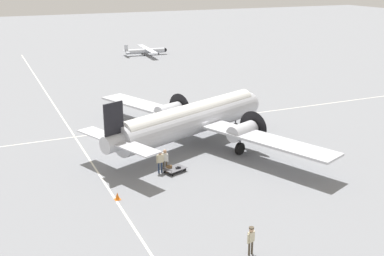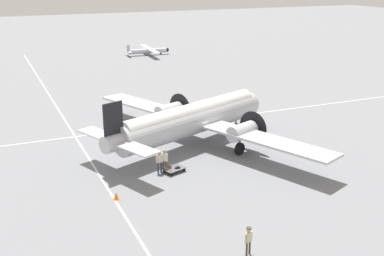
# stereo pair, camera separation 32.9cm
# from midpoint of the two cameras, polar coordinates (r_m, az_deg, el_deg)

# --- Properties ---
(ground_plane) EXTENTS (300.00, 300.00, 0.00)m
(ground_plane) POSITION_cam_midpoint_polar(r_m,az_deg,el_deg) (45.02, 0.21, -2.04)
(ground_plane) COLOR slate
(apron_line_eastwest) EXTENTS (120.00, 0.16, 0.01)m
(apron_line_eastwest) POSITION_cam_midpoint_polar(r_m,az_deg,el_deg) (51.00, -2.88, 0.38)
(apron_line_eastwest) COLOR silver
(apron_line_eastwest) RESTS_ON ground_plane
(apron_line_northsouth) EXTENTS (0.16, 120.00, 0.01)m
(apron_line_northsouth) POSITION_cam_midpoint_polar(r_m,az_deg,el_deg) (42.33, -11.77, -3.78)
(apron_line_northsouth) COLOR silver
(apron_line_northsouth) RESTS_ON ground_plane
(airliner_main) EXTENTS (19.29, 26.65, 5.84)m
(airliner_main) POSITION_cam_midpoint_polar(r_m,az_deg,el_deg) (44.50, 0.59, 1.16)
(airliner_main) COLOR silver
(airliner_main) RESTS_ON ground_plane
(crew_foreground) EXTENTS (0.58, 0.37, 1.76)m
(crew_foreground) POSITION_cam_midpoint_polar(r_m,az_deg,el_deg) (28.16, 7.07, -12.78)
(crew_foreground) COLOR #473D2D
(crew_foreground) RESTS_ON ground_plane
(passenger_boarding) EXTENTS (0.63, 0.30, 1.86)m
(passenger_boarding) POSITION_cam_midpoint_polar(r_m,az_deg,el_deg) (38.66, -3.64, -3.75)
(passenger_boarding) COLOR navy
(passenger_boarding) RESTS_ON ground_plane
(ramp_agent) EXTENTS (0.43, 0.53, 1.87)m
(ramp_agent) POSITION_cam_midpoint_polar(r_m,az_deg,el_deg) (38.94, -3.06, -3.56)
(ramp_agent) COLOR #473D2D
(ramp_agent) RESTS_ON ground_plane
(suitcase_near_door) EXTENTS (0.52, 0.14, 0.62)m
(suitcase_near_door) POSITION_cam_midpoint_polar(r_m,az_deg,el_deg) (39.04, -2.59, -4.84)
(suitcase_near_door) COLOR brown
(suitcase_near_door) RESTS_ON ground_plane
(suitcase_upright_spare) EXTENTS (0.42, 0.16, 0.50)m
(suitcase_upright_spare) POSITION_cam_midpoint_polar(r_m,az_deg,el_deg) (39.02, -1.48, -4.94)
(suitcase_upright_spare) COLOR #232328
(suitcase_upright_spare) RESTS_ON ground_plane
(baggage_cart) EXTENTS (2.03, 1.66, 0.56)m
(baggage_cart) POSITION_cam_midpoint_polar(r_m,az_deg,el_deg) (39.04, -1.90, -4.86)
(baggage_cart) COLOR #56565B
(baggage_cart) RESTS_ON ground_plane
(light_aircraft_distant) EXTENTS (8.49, 11.44, 2.16)m
(light_aircraft_distant) POSITION_cam_midpoint_polar(r_m,az_deg,el_deg) (94.64, -5.07, 9.13)
(light_aircraft_distant) COLOR #B7BCC6
(light_aircraft_distant) RESTS_ON ground_plane
(traffic_cone) EXTENTS (0.42, 0.42, 0.55)m
(traffic_cone) POSITION_cam_midpoint_polar(r_m,az_deg,el_deg) (34.95, -8.70, -7.98)
(traffic_cone) COLOR orange
(traffic_cone) RESTS_ON ground_plane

